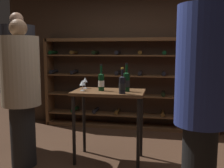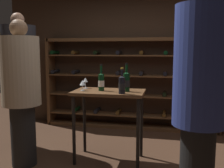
% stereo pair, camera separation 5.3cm
% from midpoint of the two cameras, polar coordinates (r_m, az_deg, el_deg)
% --- Properties ---
extents(back_wall, '(5.11, 0.10, 2.62)m').
position_cam_midpoint_polar(back_wall, '(5.15, 3.99, 5.26)').
color(back_wall, '#3D2B1E').
rests_on(back_wall, ground).
extents(wine_rack, '(3.32, 0.32, 1.73)m').
position_cam_midpoint_polar(wine_rack, '(4.99, 3.55, 0.01)').
color(wine_rack, brown).
rests_on(wine_rack, ground).
extents(tasting_table, '(0.94, 0.55, 0.97)m').
position_cam_midpoint_polar(tasting_table, '(3.47, -1.13, -3.87)').
color(tasting_table, brown).
rests_on(tasting_table, ground).
extents(person_guest_khaki, '(0.49, 0.49, 1.88)m').
position_cam_midpoint_polar(person_guest_khaki, '(3.50, -19.78, -0.73)').
color(person_guest_khaki, black).
rests_on(person_guest_khaki, ground).
extents(person_guest_blue_shirt, '(0.50, 0.50, 2.04)m').
position_cam_midpoint_polar(person_guest_blue_shirt, '(4.09, -20.06, 1.79)').
color(person_guest_blue_shirt, black).
rests_on(person_guest_blue_shirt, ground).
extents(person_guest_plum_blouse, '(0.44, 0.44, 2.06)m').
position_cam_midpoint_polar(person_guest_plum_blouse, '(2.23, 18.51, -2.20)').
color(person_guest_plum_blouse, black).
rests_on(person_guest_plum_blouse, ground).
extents(wine_bottle_amber_reserve, '(0.08, 0.08, 0.35)m').
position_cam_midpoint_polar(wine_bottle_amber_reserve, '(3.45, -2.81, 0.56)').
color(wine_bottle_amber_reserve, black).
rests_on(wine_bottle_amber_reserve, tasting_table).
extents(wine_bottle_red_label, '(0.09, 0.09, 0.37)m').
position_cam_midpoint_polar(wine_bottle_red_label, '(3.38, 2.78, 0.58)').
color(wine_bottle_red_label, black).
rests_on(wine_bottle_red_label, tasting_table).
extents(wine_bottle_gold_foil, '(0.08, 0.08, 0.33)m').
position_cam_midpoint_polar(wine_bottle_gold_foil, '(3.21, 1.78, -0.07)').
color(wine_bottle_gold_foil, black).
rests_on(wine_bottle_gold_foil, tasting_table).
extents(wine_glass_stemmed_center, '(0.07, 0.07, 0.15)m').
position_cam_midpoint_polar(wine_glass_stemmed_center, '(3.67, -6.34, 0.78)').
color(wine_glass_stemmed_center, silver).
rests_on(wine_glass_stemmed_center, tasting_table).
extents(wine_glass_stemmed_left, '(0.08, 0.08, 0.14)m').
position_cam_midpoint_polar(wine_glass_stemmed_left, '(3.47, -6.93, 0.19)').
color(wine_glass_stemmed_left, silver).
rests_on(wine_glass_stemmed_left, tasting_table).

